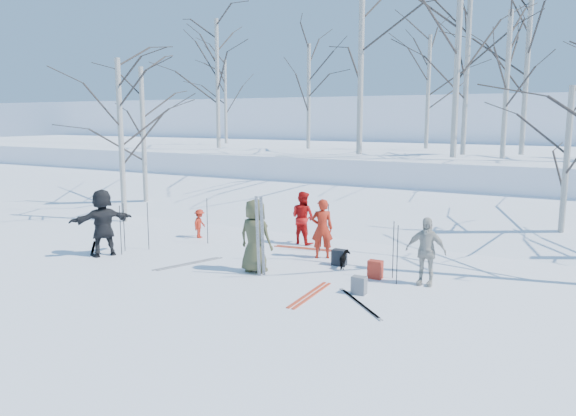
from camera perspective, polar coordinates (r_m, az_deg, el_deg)
The scene contains 41 objects.
ground at distance 13.82m, azimuth -3.07°, elevation -6.20°, with size 120.00×120.00×0.00m, color white.
snow_ramp at distance 19.91m, azimuth 7.78°, elevation -1.05°, with size 70.00×9.50×1.40m, color white.
snow_plateau at distance 29.25m, azimuth 15.08°, elevation 3.67°, with size 70.00×18.00×2.20m, color white.
far_hill at distance 49.78m, azimuth 21.21°, elevation 6.69°, with size 90.00×30.00×6.00m, color white.
skier_olive_center at distance 13.37m, azimuth -3.36°, elevation -2.85°, with size 0.86×0.56×1.76m, color #414328.
skier_red_north at distance 14.72m, azimuth 3.48°, elevation -2.10°, with size 0.57×0.38×1.57m, color #AE2010.
skier_redor_behind at distance 16.36m, azimuth 1.50°, elevation -0.99°, with size 0.75×0.59×1.55m, color #B60E0E.
skier_red_seated at distance 17.42m, azimuth -8.97°, elevation -1.57°, with size 0.57×0.33×0.89m, color #AE2010.
skier_cream_east at distance 12.72m, azimuth 13.81°, elevation -4.28°, with size 0.89×0.37×1.52m, color beige.
skier_grey_west at distance 15.71m, azimuth -18.32°, elevation -1.41°, with size 1.67×0.53×1.80m, color black.
dog at distance 13.87m, azimuth 5.78°, elevation -5.24°, with size 0.24×0.52×0.44m, color black.
upright_ski_left at distance 12.98m, azimuth -3.10°, elevation -2.90°, with size 0.07×0.02×1.90m, color silver.
upright_ski_right at distance 12.99m, azimuth -2.61°, elevation -2.89°, with size 0.07×0.02×1.90m, color silver.
ski_pair_a at distance 15.87m, azimuth 1.93°, elevation -4.13°, with size 1.91×0.47×0.02m, color red, non-canonical shape.
ski_pair_b at distance 14.47m, azimuth -10.07°, elevation -5.59°, with size 0.81×1.86×0.02m, color silver, non-canonical shape.
ski_pair_c at distance 11.41m, azimuth 7.29°, elevation -9.58°, with size 1.50×1.47×0.02m, color silver, non-canonical shape.
ski_pair_d at distance 16.80m, azimuth -19.18°, elevation -3.89°, with size 1.50×1.47×0.02m, color silver, non-canonical shape.
ski_pair_e at distance 11.84m, azimuth 2.25°, elevation -8.80°, with size 0.31×1.91×0.02m, color red, non-canonical shape.
ski_pole_a at distance 15.72m, azimuth -16.65°, elevation -2.18°, with size 0.02×0.02×1.34m, color black.
ski_pole_b at distance 16.11m, azimuth -16.32°, elevation -1.90°, with size 0.02×0.02×1.34m, color black.
ski_pole_c at distance 16.13m, azimuth -14.03°, elevation -1.78°, with size 0.02×0.02×1.34m, color black.
ski_pole_d at distance 12.63m, azimuth 11.04°, elevation -4.70°, with size 0.02×0.02×1.34m, color black.
ski_pole_e at distance 15.44m, azimuth 3.25°, elevation -2.01°, with size 0.02×0.02×1.34m, color black.
ski_pole_f at distance 13.09m, azimuth 10.64°, elevation -4.21°, with size 0.02×0.02×1.34m, color black.
ski_pole_g at distance 16.56m, azimuth -8.20°, elevation -1.32°, with size 0.02×0.02×1.34m, color black.
ski_pole_h at distance 15.42m, azimuth 4.11°, elevation -2.03°, with size 0.02×0.02×1.34m, color black.
backpack_red at distance 13.12m, azimuth 8.86°, elevation -6.19°, with size 0.32×0.22×0.42m, color #A52719.
backpack_grey at distance 11.95m, azimuth 7.23°, elevation -7.80°, with size 0.30×0.20×0.38m, color slate.
backpack_dark at distance 14.15m, azimuth 5.23°, elevation -5.02°, with size 0.34×0.24×0.40m, color black.
birch_plateau_a at distance 21.82m, azimuth 21.32°, elevation 11.53°, with size 4.22×4.22×5.17m, color silver, non-canonical shape.
birch_plateau_c at distance 23.40m, azimuth 17.68°, elevation 12.72°, with size 4.90×4.90×6.14m, color silver, non-canonical shape.
birch_plateau_e at distance 24.18m, azimuth 23.08°, elevation 12.72°, with size 5.15×5.15×6.50m, color silver, non-canonical shape.
birch_plateau_f at distance 27.51m, azimuth 14.04°, elevation 11.32°, with size 4.25×4.25×5.21m, color silver, non-canonical shape.
birch_plateau_g at distance 31.97m, azimuth -6.37°, elevation 10.65°, with size 3.82×3.82×4.60m, color silver, non-canonical shape.
birch_plateau_h at distance 22.93m, azimuth 7.44°, elevation 15.48°, with size 6.20×6.20×8.00m, color silver, non-canonical shape.
birch_plateau_j at distance 26.66m, azimuth 2.10°, elevation 11.23°, with size 3.97×3.97×4.81m, color silver, non-canonical shape.
birch_plateau_k at distance 27.50m, azimuth -7.17°, elevation 12.36°, with size 4.81×4.81×6.02m, color silver, non-canonical shape.
birch_plateau_l at distance 21.78m, azimuth 16.88°, elevation 15.23°, with size 6.05×6.05×7.79m, color silver, non-canonical shape.
birch_edge_a at distance 20.48m, azimuth -16.60°, elevation 6.50°, with size 4.57×4.57×5.67m, color silver, non-canonical shape.
birch_edge_d at distance 22.89m, azimuth -14.46°, elevation 6.75°, with size 4.52×4.52×5.59m, color silver, non-canonical shape.
birch_edge_e at distance 17.15m, azimuth 26.39°, elevation 3.54°, with size 3.76×3.76×4.52m, color silver, non-canonical shape.
Camera 1 is at (7.16, -11.24, 3.68)m, focal length 35.00 mm.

